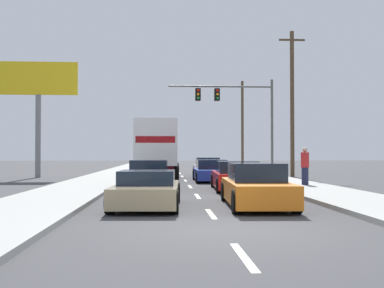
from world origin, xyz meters
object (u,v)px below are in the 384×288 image
object	(u,v)px
box_truck	(159,147)
car_orange	(256,187)
utility_pole_mid	(292,102)
car_blue	(211,171)
traffic_signal_mast	(231,104)
car_tan	(147,190)
roadside_billboard	(38,92)
car_black	(149,176)
utility_pole_far	(242,123)
car_red	(236,177)
pedestrian_near_corner	(305,166)
car_white	(207,168)

from	to	relation	value
box_truck	car_orange	bearing A→B (deg)	-77.83
box_truck	utility_pole_mid	size ratio (longest dim) A/B	0.89
car_blue	utility_pole_mid	xyz separation A→B (m)	(6.09, 4.55, 4.61)
traffic_signal_mast	utility_pole_mid	distance (m)	5.92
car_tan	car_blue	world-z (taller)	car_blue
car_orange	roadside_billboard	world-z (taller)	roadside_billboard
car_black	roadside_billboard	world-z (taller)	roadside_billboard
box_truck	car_tan	size ratio (longest dim) A/B	2.11
utility_pole_far	car_orange	bearing A→B (deg)	-99.11
car_red	car_orange	xyz separation A→B (m)	(-0.37, -6.25, -0.00)
car_black	roadside_billboard	size ratio (longest dim) A/B	0.54
car_tan	roadside_billboard	world-z (taller)	roadside_billboard
car_tan	roadside_billboard	xyz separation A→B (m)	(-7.96, 17.34, 5.24)
roadside_billboard	pedestrian_near_corner	size ratio (longest dim) A/B	4.46
car_tan	car_blue	xyz separation A→B (m)	(3.21, 12.60, 0.06)
roadside_billboard	box_truck	bearing A→B (deg)	-18.59
box_truck	car_black	world-z (taller)	box_truck
car_blue	utility_pole_mid	size ratio (longest dim) A/B	0.47
car_tan	car_blue	distance (m)	13.00
box_truck	car_black	distance (m)	8.08
car_tan	utility_pole_mid	size ratio (longest dim) A/B	0.42
car_blue	car_orange	distance (m)	12.60
car_orange	car_black	bearing A→B (deg)	117.33
car_red	utility_pole_mid	distance (m)	13.10
car_red	roadside_billboard	bearing A→B (deg)	136.36
pedestrian_near_corner	car_black	bearing A→B (deg)	-173.97
box_truck	car_blue	world-z (taller)	box_truck
car_blue	car_red	world-z (taller)	car_red
car_orange	utility_pole_mid	size ratio (longest dim) A/B	0.45
car_black	pedestrian_near_corner	distance (m)	7.33
car_tan	car_orange	world-z (taller)	car_orange
car_black	car_blue	bearing A→B (deg)	60.50
utility_pole_mid	box_truck	bearing A→B (deg)	-164.51
car_red	box_truck	bearing A→B (deg)	112.86
box_truck	utility_pole_mid	bearing A→B (deg)	15.49
utility_pole_far	roadside_billboard	world-z (taller)	utility_pole_far
car_white	utility_pole_mid	world-z (taller)	utility_pole_mid
car_black	traffic_signal_mast	world-z (taller)	traffic_signal_mast
box_truck	car_blue	size ratio (longest dim) A/B	1.90
car_red	traffic_signal_mast	size ratio (longest dim) A/B	0.55
car_white	traffic_signal_mast	distance (m)	6.27
traffic_signal_mast	utility_pole_mid	bearing A→B (deg)	-52.41
car_black	utility_pole_far	distance (m)	30.17
roadside_billboard	utility_pole_far	bearing A→B (deg)	46.48
box_truck	car_blue	bearing A→B (deg)	-33.25
car_black	traffic_signal_mast	xyz separation A→B (m)	(5.85, 15.17, 4.95)
car_blue	car_red	distance (m)	6.36
car_white	roadside_billboard	world-z (taller)	roadside_billboard
car_white	traffic_signal_mast	size ratio (longest dim) A/B	0.53
box_truck	car_tan	distance (m)	14.69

